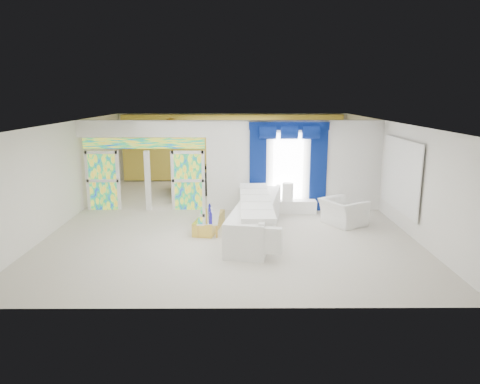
{
  "coord_description": "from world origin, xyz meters",
  "views": [
    {
      "loc": [
        0.24,
        -13.29,
        3.82
      ],
      "look_at": [
        0.3,
        -1.2,
        1.1
      ],
      "focal_mm": 32.59,
      "sensor_mm": 36.0,
      "label": 1
    }
  ],
  "objects_px": {
    "console_table": "(296,207)",
    "armchair": "(343,212)",
    "coffee_table": "(209,223)",
    "grand_piano": "(191,180)",
    "white_sofa": "(256,217)"
  },
  "relations": [
    {
      "from": "coffee_table",
      "to": "white_sofa",
      "type": "bearing_deg",
      "value": -12.53
    },
    {
      "from": "white_sofa",
      "to": "coffee_table",
      "type": "xyz_separation_m",
      "value": [
        -1.35,
        0.3,
        -0.25
      ]
    },
    {
      "from": "white_sofa",
      "to": "armchair",
      "type": "distance_m",
      "value": 2.72
    },
    {
      "from": "console_table",
      "to": "armchair",
      "type": "height_order",
      "value": "armchair"
    },
    {
      "from": "coffee_table",
      "to": "console_table",
      "type": "height_order",
      "value": "console_table"
    },
    {
      "from": "coffee_table",
      "to": "armchair",
      "type": "distance_m",
      "value": 4.0
    },
    {
      "from": "white_sofa",
      "to": "armchair",
      "type": "relative_size",
      "value": 3.88
    },
    {
      "from": "grand_piano",
      "to": "white_sofa",
      "type": "bearing_deg",
      "value": -79.91
    },
    {
      "from": "console_table",
      "to": "armchair",
      "type": "relative_size",
      "value": 1.08
    },
    {
      "from": "console_table",
      "to": "grand_piano",
      "type": "relative_size",
      "value": 0.69
    },
    {
      "from": "white_sofa",
      "to": "console_table",
      "type": "relative_size",
      "value": 3.59
    },
    {
      "from": "armchair",
      "to": "grand_piano",
      "type": "distance_m",
      "value": 6.73
    },
    {
      "from": "armchair",
      "to": "grand_piano",
      "type": "bearing_deg",
      "value": 18.74
    },
    {
      "from": "white_sofa",
      "to": "armchair",
      "type": "xyz_separation_m",
      "value": [
        2.62,
        0.73,
        -0.05
      ]
    },
    {
      "from": "coffee_table",
      "to": "armchair",
      "type": "xyz_separation_m",
      "value": [
        3.97,
        0.43,
        0.2
      ]
    }
  ]
}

